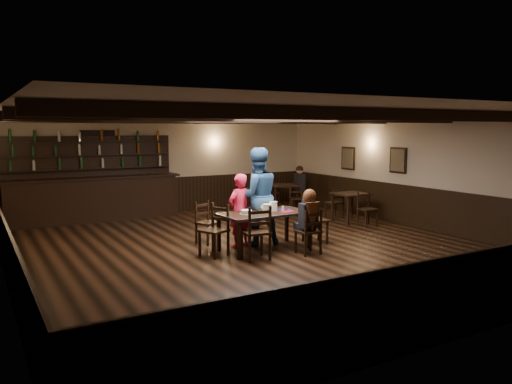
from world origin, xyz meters
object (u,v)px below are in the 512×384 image
cake (246,212)px  bar_counter (93,193)px  woman_pink (239,211)px  chair_near_left (258,229)px  dining_table (265,216)px  man_blue (257,196)px  chair_near_right (311,228)px

cake → bar_counter: (-1.81, 4.96, -0.06)m
woman_pink → bar_counter: bar_counter is taller
chair_near_left → cake: chair_near_left is taller
dining_table → bar_counter: size_ratio=0.40×
man_blue → woman_pink: bearing=18.1°
woman_pink → bar_counter: bearing=-83.1°
chair_near_right → dining_table: bearing=124.7°
man_blue → cake: (-0.53, -0.52, -0.21)m
chair_near_left → cake: bearing=80.1°
dining_table → man_blue: man_blue is taller
chair_near_left → chair_near_right: chair_near_left is taller
man_blue → bar_counter: 5.04m
chair_near_left → woman_pink: (0.20, 1.09, 0.16)m
dining_table → chair_near_right: 0.97m
chair_near_left → woman_pink: bearing=79.4°
dining_table → woman_pink: bearing=124.9°
bar_counter → cake: bearing=-69.9°
dining_table → bar_counter: 5.44m
chair_near_right → chair_near_left: bearing=171.4°
dining_table → chair_near_left: 0.82m
bar_counter → chair_near_left: bearing=-73.0°
cake → chair_near_left: bearing=-99.9°
woman_pink → cake: (-0.09, -0.47, 0.04)m
chair_near_right → bar_counter: (-2.77, 5.75, 0.21)m
chair_near_left → cake: 0.66m
bar_counter → woman_pink: bearing=-67.0°
dining_table → cake: cake is taller
woman_pink → man_blue: 0.51m
chair_near_right → woman_pink: bearing=124.7°
chair_near_right → bar_counter: size_ratio=0.20×
cake → bar_counter: bearing=110.1°
chair_near_right → woman_pink: 1.54m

